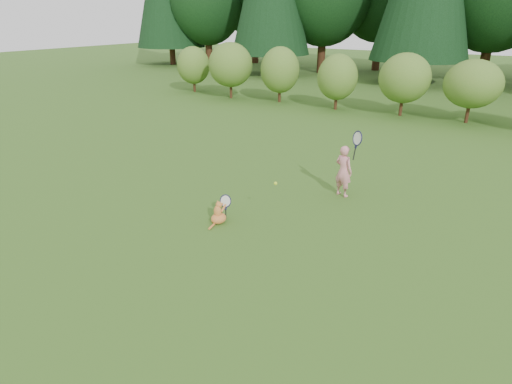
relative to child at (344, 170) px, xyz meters
The scene contains 5 objects.
ground 3.46m from the child, 111.58° to the right, with size 100.00×100.00×0.00m, color #2B5518.
shrub_row 9.95m from the child, 97.23° to the left, with size 28.00×3.00×2.80m, color #467524, non-canonical shape.
child is the anchor object (origin of this frame).
cat 3.30m from the child, 121.61° to the right, with size 0.43×0.72×0.69m.
tennis_ball 2.34m from the child, 106.44° to the right, with size 0.07×0.07×0.07m.
Camera 1 is at (4.50, -6.25, 4.12)m, focal length 30.00 mm.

